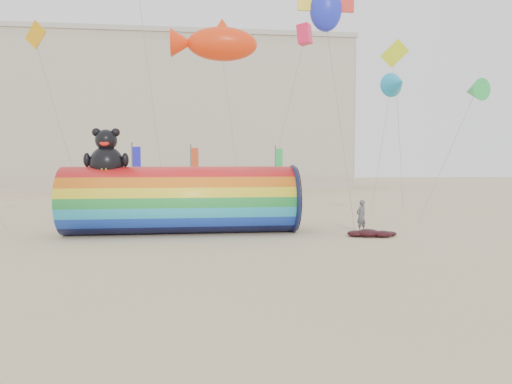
{
  "coord_description": "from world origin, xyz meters",
  "views": [
    {
      "loc": [
        -2.05,
        -20.54,
        3.95
      ],
      "look_at": [
        0.5,
        1.5,
        2.4
      ],
      "focal_mm": 32.0,
      "sensor_mm": 36.0,
      "label": 1
    }
  ],
  "objects": [
    {
      "name": "ground",
      "position": [
        0.0,
        0.0,
        0.0
      ],
      "size": [
        160.0,
        160.0,
        0.0
      ],
      "primitive_type": "plane",
      "color": "#CCB58C",
      "rests_on": "ground"
    },
    {
      "name": "festival_banners",
      "position": [
        -1.83,
        14.68,
        2.64
      ],
      "size": [
        11.5,
        4.21,
        5.2
      ],
      "color": "#59595E",
      "rests_on": "ground"
    },
    {
      "name": "kite_handler",
      "position": [
        6.54,
        3.46,
        0.89
      ],
      "size": [
        0.77,
        0.67,
        1.78
      ],
      "primitive_type": "imported",
      "rotation": [
        0.0,
        0.0,
        3.62
      ],
      "color": "#525359",
      "rests_on": "ground"
    },
    {
      "name": "windsock_assembly",
      "position": [
        -3.22,
        4.31,
        1.9
      ],
      "size": [
        12.42,
        3.78,
        5.73
      ],
      "color": "red",
      "rests_on": "ground"
    },
    {
      "name": "fabric_bundle",
      "position": [
        6.57,
        1.96,
        0.17
      ],
      "size": [
        2.62,
        1.35,
        0.41
      ],
      "color": "#3F0B11",
      "rests_on": "ground"
    },
    {
      "name": "flying_kites",
      "position": [
        1.1,
        7.74,
        11.28
      ],
      "size": [
        28.65,
        11.49,
        9.53
      ],
      "color": "#FF380D",
      "rests_on": "ground"
    },
    {
      "name": "hotel_building",
      "position": [
        -12.0,
        45.95,
        10.31
      ],
      "size": [
        60.4,
        15.4,
        20.6
      ],
      "color": "#B7AD99",
      "rests_on": "ground"
    }
  ]
}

